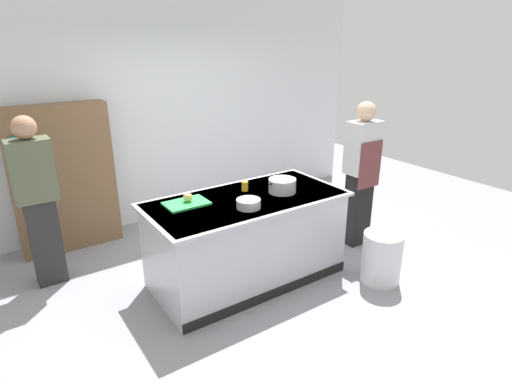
{
  "coord_description": "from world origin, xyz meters",
  "views": [
    {
      "loc": [
        -2.09,
        -3.23,
        2.39
      ],
      "look_at": [
        0.25,
        0.2,
        0.85
      ],
      "focal_mm": 29.54,
      "sensor_mm": 36.0,
      "label": 1
    }
  ],
  "objects_px": {
    "mixing_bowl": "(249,204)",
    "stock_pot": "(282,186)",
    "trash_bin": "(381,258)",
    "person_chef": "(361,171)",
    "bookshelf": "(64,179)",
    "onion": "(188,197)",
    "person_guest": "(38,199)",
    "juice_cup": "(245,186)"
  },
  "relations": [
    {
      "from": "mixing_bowl",
      "to": "stock_pot",
      "type": "bearing_deg",
      "value": 17.22
    },
    {
      "from": "trash_bin",
      "to": "person_chef",
      "type": "bearing_deg",
      "value": 59.32
    },
    {
      "from": "mixing_bowl",
      "to": "bookshelf",
      "type": "height_order",
      "value": "bookshelf"
    },
    {
      "from": "bookshelf",
      "to": "mixing_bowl",
      "type": "bearing_deg",
      "value": -59.07
    },
    {
      "from": "onion",
      "to": "person_guest",
      "type": "bearing_deg",
      "value": 142.14
    },
    {
      "from": "mixing_bowl",
      "to": "bookshelf",
      "type": "bearing_deg",
      "value": 120.93
    },
    {
      "from": "onion",
      "to": "mixing_bowl",
      "type": "height_order",
      "value": "onion"
    },
    {
      "from": "onion",
      "to": "bookshelf",
      "type": "relative_size",
      "value": 0.05
    },
    {
      "from": "trash_bin",
      "to": "stock_pot",
      "type": "bearing_deg",
      "value": 133.13
    },
    {
      "from": "stock_pot",
      "to": "trash_bin",
      "type": "distance_m",
      "value": 1.25
    },
    {
      "from": "stock_pot",
      "to": "trash_bin",
      "type": "bearing_deg",
      "value": -46.87
    },
    {
      "from": "onion",
      "to": "trash_bin",
      "type": "height_order",
      "value": "onion"
    },
    {
      "from": "onion",
      "to": "bookshelf",
      "type": "bearing_deg",
      "value": 116.36
    },
    {
      "from": "mixing_bowl",
      "to": "juice_cup",
      "type": "distance_m",
      "value": 0.47
    },
    {
      "from": "juice_cup",
      "to": "bookshelf",
      "type": "xyz_separation_m",
      "value": [
        -1.44,
        1.61,
        -0.1
      ]
    },
    {
      "from": "stock_pot",
      "to": "person_chef",
      "type": "bearing_deg",
      "value": 0.08
    },
    {
      "from": "mixing_bowl",
      "to": "trash_bin",
      "type": "relative_size",
      "value": 0.42
    },
    {
      "from": "onion",
      "to": "person_chef",
      "type": "distance_m",
      "value": 2.1
    },
    {
      "from": "juice_cup",
      "to": "person_guest",
      "type": "relative_size",
      "value": 0.06
    },
    {
      "from": "trash_bin",
      "to": "person_guest",
      "type": "height_order",
      "value": "person_guest"
    },
    {
      "from": "trash_bin",
      "to": "bookshelf",
      "type": "height_order",
      "value": "bookshelf"
    },
    {
      "from": "trash_bin",
      "to": "person_guest",
      "type": "bearing_deg",
      "value": 145.63
    },
    {
      "from": "stock_pot",
      "to": "juice_cup",
      "type": "relative_size",
      "value": 3.44
    },
    {
      "from": "trash_bin",
      "to": "onion",
      "type": "bearing_deg",
      "value": 148.31
    },
    {
      "from": "trash_bin",
      "to": "bookshelf",
      "type": "bearing_deg",
      "value": 132.9
    },
    {
      "from": "stock_pot",
      "to": "trash_bin",
      "type": "height_order",
      "value": "stock_pot"
    },
    {
      "from": "mixing_bowl",
      "to": "onion",
      "type": "bearing_deg",
      "value": 135.12
    },
    {
      "from": "mixing_bowl",
      "to": "person_chef",
      "type": "xyz_separation_m",
      "value": [
        1.67,
        0.16,
        -0.03
      ]
    },
    {
      "from": "stock_pot",
      "to": "person_guest",
      "type": "distance_m",
      "value": 2.39
    },
    {
      "from": "onion",
      "to": "mixing_bowl",
      "type": "relative_size",
      "value": 0.4
    },
    {
      "from": "mixing_bowl",
      "to": "juice_cup",
      "type": "bearing_deg",
      "value": 61.33
    },
    {
      "from": "bookshelf",
      "to": "person_guest",
      "type": "bearing_deg",
      "value": -117.39
    },
    {
      "from": "onion",
      "to": "person_chef",
      "type": "xyz_separation_m",
      "value": [
        2.09,
        -0.25,
        -0.05
      ]
    },
    {
      "from": "juice_cup",
      "to": "trash_bin",
      "type": "relative_size",
      "value": 0.19
    },
    {
      "from": "juice_cup",
      "to": "stock_pot",
      "type": "bearing_deg",
      "value": -40.71
    },
    {
      "from": "onion",
      "to": "person_guest",
      "type": "relative_size",
      "value": 0.05
    },
    {
      "from": "trash_bin",
      "to": "mixing_bowl",
      "type": "bearing_deg",
      "value": 153.92
    },
    {
      "from": "mixing_bowl",
      "to": "bookshelf",
      "type": "relative_size",
      "value": 0.13
    },
    {
      "from": "person_chef",
      "to": "bookshelf",
      "type": "xyz_separation_m",
      "value": [
        -2.89,
        1.86,
        -0.06
      ]
    },
    {
      "from": "person_chef",
      "to": "person_guest",
      "type": "height_order",
      "value": "same"
    },
    {
      "from": "mixing_bowl",
      "to": "person_chef",
      "type": "bearing_deg",
      "value": 5.49
    },
    {
      "from": "juice_cup",
      "to": "trash_bin",
      "type": "distance_m",
      "value": 1.58
    }
  ]
}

